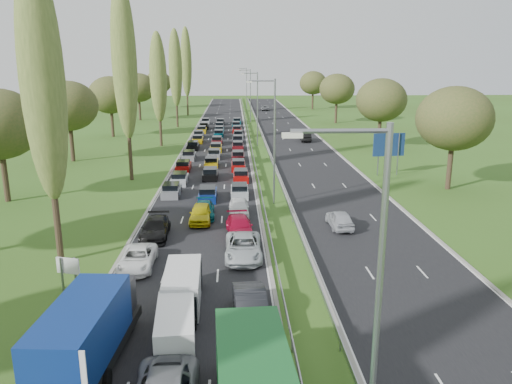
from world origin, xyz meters
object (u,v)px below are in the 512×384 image
object	(u,v)px
info_sign	(68,269)
direction_sign	(389,147)
white_van_rear	(183,285)
blue_lorry	(89,332)
white_van_front	(176,326)
near_car_2	(137,258)
near_car_3	(155,228)

from	to	relation	value
info_sign	direction_sign	world-z (taller)	direction_sign
white_van_rear	info_sign	distance (m)	7.28
blue_lorry	white_van_rear	bearing A→B (deg)	66.11
white_van_front	white_van_rear	world-z (taller)	white_van_rear
white_van_rear	info_sign	xyz separation A→B (m)	(-7.05, 1.80, 0.33)
white_van_front	direction_sign	distance (m)	42.99
near_car_2	blue_lorry	distance (m)	11.60
white_van_rear	near_car_2	bearing A→B (deg)	123.20
near_car_3	info_sign	xyz separation A→B (m)	(-3.77, -9.29, 0.61)
near_car_2	white_van_front	world-z (taller)	white_van_front
near_car_2	near_car_3	size ratio (longest dim) A/B	0.94
near_car_3	white_van_front	size ratio (longest dim) A/B	1.11
blue_lorry	white_van_rear	size ratio (longest dim) A/B	1.71
white_van_front	info_sign	size ratio (longest dim) A/B	2.20
white_van_rear	info_sign	world-z (taller)	info_sign
white_van_front	direction_sign	xyz separation A→B (m)	(21.66, 37.05, 2.62)
info_sign	white_van_rear	bearing A→B (deg)	-14.36
near_car_2	direction_sign	distance (m)	37.49
near_car_3	info_sign	world-z (taller)	info_sign
white_van_rear	direction_sign	distance (m)	39.26
white_van_front	direction_sign	bearing A→B (deg)	54.91
blue_lorry	info_sign	size ratio (longest dim) A/B	4.10
near_car_3	white_van_front	distance (m)	15.92
blue_lorry	near_car_2	bearing A→B (deg)	94.80
near_car_2	direction_sign	xyz separation A→B (m)	(25.31, 27.50, 2.88)
white_van_front	direction_sign	world-z (taller)	direction_sign
near_car_3	info_sign	distance (m)	10.04
blue_lorry	direction_sign	distance (m)	46.51
info_sign	near_car_3	bearing A→B (deg)	67.93
near_car_2	info_sign	xyz separation A→B (m)	(-3.49, -3.27, 0.68)
direction_sign	near_car_3	bearing A→B (deg)	-139.36
info_sign	direction_sign	xyz separation A→B (m)	(28.80, 30.78, 2.20)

